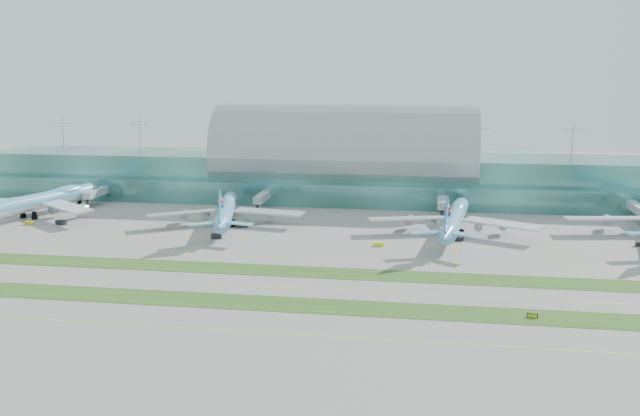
% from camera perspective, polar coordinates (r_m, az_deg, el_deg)
% --- Properties ---
extents(ground, '(700.00, 700.00, 0.00)m').
position_cam_1_polar(ground, '(207.76, -2.43, -5.24)').
color(ground, gray).
rests_on(ground, ground).
extents(terminal, '(340.00, 69.10, 36.00)m').
position_cam_1_polar(terminal, '(329.71, 2.05, 3.25)').
color(terminal, '#3D7A75').
rests_on(terminal, ground).
extents(grass_strip_near, '(420.00, 12.00, 0.08)m').
position_cam_1_polar(grass_strip_near, '(181.63, -4.22, -7.61)').
color(grass_strip_near, '#2D591E').
rests_on(grass_strip_near, ground).
extents(grass_strip_far, '(420.00, 12.00, 0.08)m').
position_cam_1_polar(grass_strip_far, '(209.63, -2.32, -5.08)').
color(grass_strip_far, '#2D591E').
rests_on(grass_strip_far, ground).
extents(taxiline_a, '(420.00, 0.35, 0.01)m').
position_cam_1_polar(taxiline_a, '(163.37, -5.86, -9.79)').
color(taxiline_a, yellow).
rests_on(taxiline_a, ground).
extents(taxiline_b, '(420.00, 0.35, 0.01)m').
position_cam_1_polar(taxiline_b, '(194.63, -3.26, -6.35)').
color(taxiline_b, yellow).
rests_on(taxiline_b, ground).
extents(taxiline_c, '(420.00, 0.35, 0.01)m').
position_cam_1_polar(taxiline_c, '(224.79, -1.51, -3.99)').
color(taxiline_c, yellow).
rests_on(taxiline_c, ground).
extents(taxiline_d, '(420.00, 0.35, 0.01)m').
position_cam_1_polar(taxiline_d, '(245.79, -0.56, -2.70)').
color(taxiline_d, yellow).
rests_on(taxiline_d, ground).
extents(airliner_a, '(66.06, 76.39, 21.39)m').
position_cam_1_polar(airliner_a, '(309.01, -21.74, 0.55)').
color(airliner_a, '#5DA5CD').
rests_on(airliner_a, ground).
extents(airliner_b, '(58.71, 67.64, 18.80)m').
position_cam_1_polar(airliner_b, '(274.33, -7.49, -0.14)').
color(airliner_b, '#6CC2EE').
rests_on(airliner_b, ground).
extents(airliner_c, '(61.89, 70.66, 19.45)m').
position_cam_1_polar(airliner_c, '(260.22, 10.74, -0.79)').
color(airliner_c, '#6CB6EE').
rests_on(airliner_c, ground).
extents(gse_a, '(2.88, 1.66, 1.33)m').
position_cam_1_polar(gse_a, '(294.90, -22.25, -1.11)').
color(gse_a, gold).
rests_on(gse_a, ground).
extents(gse_b, '(4.36, 3.15, 1.71)m').
position_cam_1_polar(gse_b, '(290.32, -20.01, -1.10)').
color(gse_b, black).
rests_on(gse_b, ground).
extents(gse_c, '(4.11, 2.88, 1.70)m').
position_cam_1_polar(gse_c, '(252.86, -8.29, -2.24)').
color(gse_c, black).
rests_on(gse_c, ground).
extents(gse_d, '(4.65, 3.31, 1.55)m').
position_cam_1_polar(gse_d, '(269.39, -6.28, -1.41)').
color(gse_d, black).
rests_on(gse_d, ground).
extents(gse_e, '(3.26, 1.62, 1.24)m').
position_cam_1_polar(gse_e, '(240.26, 4.74, -2.90)').
color(gse_e, yellow).
rests_on(gse_e, ground).
extents(gse_f, '(4.13, 2.78, 1.45)m').
position_cam_1_polar(gse_f, '(251.22, 10.96, -2.44)').
color(gse_f, black).
rests_on(gse_f, ground).
extents(taxiway_sign_east, '(2.55, 0.88, 1.09)m').
position_cam_1_polar(taxiway_sign_east, '(178.12, 16.63, -8.26)').
color(taxiway_sign_east, black).
rests_on(taxiway_sign_east, ground).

